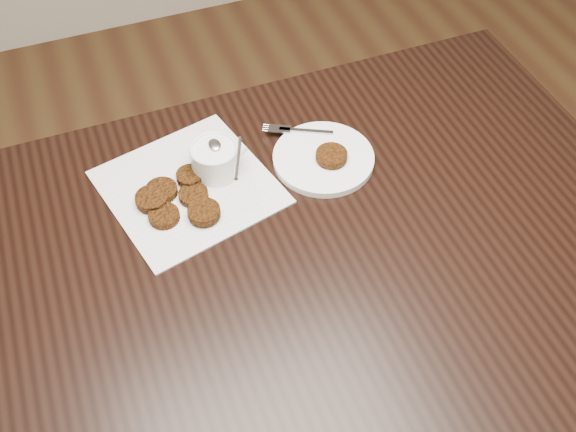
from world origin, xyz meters
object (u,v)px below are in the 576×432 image
object	(u,v)px
napkin	(189,187)
sauce_ramekin	(213,147)
plate_with_patty	(324,156)
table	(259,385)

from	to	relation	value
napkin	sauce_ramekin	bearing A→B (deg)	18.21
sauce_ramekin	plate_with_patty	world-z (taller)	sauce_ramekin
table	sauce_ramekin	size ratio (longest dim) A/B	12.03
table	plate_with_patty	bearing A→B (deg)	44.94
table	sauce_ramekin	xyz separation A→B (m)	(0.02, 0.27, 0.44)
sauce_ramekin	plate_with_patty	size ratio (longest dim) A/B	0.64
napkin	sauce_ramekin	size ratio (longest dim) A/B	2.30
napkin	plate_with_patty	xyz separation A→B (m)	(0.27, -0.03, 0.01)
napkin	table	bearing A→B (deg)	-81.53
table	napkin	bearing A→B (deg)	98.47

